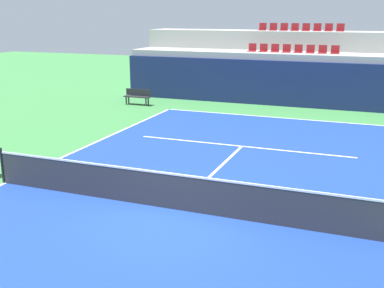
% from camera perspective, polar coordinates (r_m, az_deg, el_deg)
% --- Properties ---
extents(ground_plane, '(80.00, 80.00, 0.00)m').
position_cam_1_polar(ground_plane, '(12.32, -2.03, -7.85)').
color(ground_plane, '#387A3D').
extents(court_surface, '(11.00, 24.00, 0.01)m').
position_cam_1_polar(court_surface, '(12.32, -2.03, -7.83)').
color(court_surface, navy).
rests_on(court_surface, ground_plane).
extents(baseline_far, '(11.00, 0.10, 0.00)m').
position_cam_1_polar(baseline_far, '(23.30, 9.61, 3.18)').
color(baseline_far, white).
rests_on(baseline_far, court_surface).
extents(sideline_left, '(0.10, 24.00, 0.00)m').
position_cam_1_polar(sideline_left, '(15.18, -21.37, -4.34)').
color(sideline_left, white).
rests_on(sideline_left, court_surface).
extents(service_line_far, '(8.26, 0.10, 0.00)m').
position_cam_1_polar(service_line_far, '(18.05, 5.97, -0.27)').
color(service_line_far, white).
rests_on(service_line_far, court_surface).
extents(centre_service_line, '(0.10, 6.40, 0.00)m').
position_cam_1_polar(centre_service_line, '(15.11, 2.74, -3.33)').
color(centre_service_line, white).
rests_on(centre_service_line, court_surface).
extents(back_wall, '(18.57, 0.30, 2.40)m').
position_cam_1_polar(back_wall, '(26.10, 11.14, 7.06)').
color(back_wall, navy).
rests_on(back_wall, ground_plane).
extents(stands_tier_lower, '(18.57, 2.40, 2.74)m').
position_cam_1_polar(stands_tier_lower, '(27.40, 11.67, 7.77)').
color(stands_tier_lower, '#9E9E99').
rests_on(stands_tier_lower, ground_plane).
extents(stands_tier_upper, '(18.57, 2.40, 3.83)m').
position_cam_1_polar(stands_tier_upper, '(29.69, 12.54, 9.35)').
color(stands_tier_upper, '#9E9E99').
rests_on(stands_tier_upper, ground_plane).
extents(seating_row_lower, '(4.98, 0.44, 0.44)m').
position_cam_1_polar(seating_row_lower, '(27.34, 11.88, 10.90)').
color(seating_row_lower, maroon).
rests_on(seating_row_lower, stands_tier_lower).
extents(seating_row_upper, '(4.98, 0.44, 0.44)m').
position_cam_1_polar(seating_row_upper, '(29.65, 12.80, 13.28)').
color(seating_row_upper, maroon).
rests_on(seating_row_upper, stands_tier_upper).
extents(tennis_net, '(11.08, 0.08, 1.07)m').
position_cam_1_polar(tennis_net, '(12.13, -2.06, -5.64)').
color(tennis_net, black).
rests_on(tennis_net, court_surface).
extents(player_bench, '(1.50, 0.40, 0.85)m').
position_cam_1_polar(player_bench, '(26.29, -6.51, 5.78)').
color(player_bench, '#232328').
rests_on(player_bench, ground_plane).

